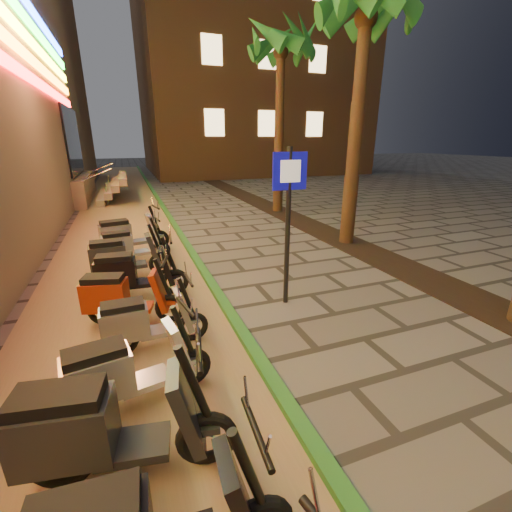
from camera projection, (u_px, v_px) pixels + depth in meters
name	position (u px, v px, depth m)	size (l,w,h in m)	color
parking_strip	(123.00, 236.00, 10.74)	(3.40, 60.00, 0.01)	#8C7251
green_curb	(178.00, 230.00, 11.29)	(0.18, 60.00, 0.10)	#286927
planting_strip	(394.00, 264.00, 8.38)	(1.20, 40.00, 0.02)	black
apartment_block	(244.00, 24.00, 30.04)	(18.00, 16.06, 25.00)	brown
palm_c	(366.00, 16.00, 8.30)	(2.97, 3.02, 6.91)	#472D19
palm_d	(281.00, 52.00, 12.65)	(2.97, 3.02, 7.16)	#472D19
pedestrian_sign	(289.00, 207.00, 5.84)	(0.61, 0.10, 2.79)	black
scooter_6	(101.00, 429.00, 2.90)	(1.86, 0.79, 1.30)	black
scooter_7	(124.00, 372.00, 3.73)	(1.62, 0.70, 1.14)	black
scooter_8	(142.00, 322.00, 4.81)	(1.48, 0.52, 1.05)	black
scooter_9	(121.00, 297.00, 5.51)	(1.59, 0.80, 1.12)	black
scooter_10	(131.00, 274.00, 6.40)	(1.68, 0.61, 1.18)	black
scooter_11	(121.00, 257.00, 7.28)	(1.68, 0.59, 1.19)	black
scooter_12	(128.00, 246.00, 8.16)	(1.58, 0.63, 1.11)	black
scooter_13	(127.00, 235.00, 8.89)	(1.77, 0.79, 1.24)	black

